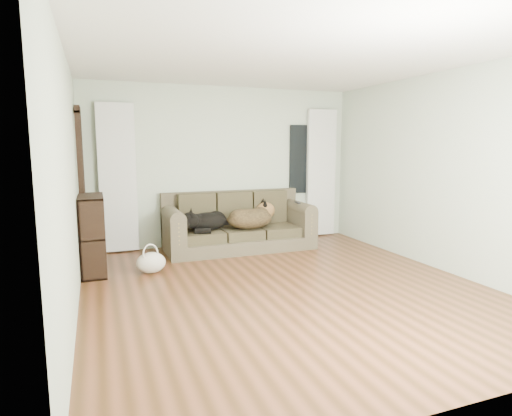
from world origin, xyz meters
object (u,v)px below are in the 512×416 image
object	(u,v)px
sofa	(239,221)
tote_bag	(151,261)
dog_black_lab	(205,222)
dog_shepherd	(252,219)
bookshelf	(93,235)

from	to	relation	value
sofa	tote_bag	bearing A→B (deg)	-150.72
dog_black_lab	dog_shepherd	distance (m)	0.74
tote_bag	bookshelf	distance (m)	0.82
dog_shepherd	tote_bag	distance (m)	1.85
dog_black_lab	dog_shepherd	bearing A→B (deg)	-14.27
sofa	dog_black_lab	distance (m)	0.57
dog_shepherd	bookshelf	xyz separation A→B (m)	(-2.36, -0.45, 0.01)
tote_bag	bookshelf	size ratio (longest dim) A/B	0.37
bookshelf	tote_bag	bearing A→B (deg)	-17.75
tote_bag	bookshelf	bearing A→B (deg)	157.64
bookshelf	dog_black_lab	bearing A→B (deg)	22.11
sofa	dog_black_lab	bearing A→B (deg)	-175.95
tote_bag	dog_black_lab	bearing A→B (deg)	40.67
sofa	tote_bag	world-z (taller)	sofa
sofa	dog_shepherd	xyz separation A→B (m)	(0.18, -0.10, 0.04)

